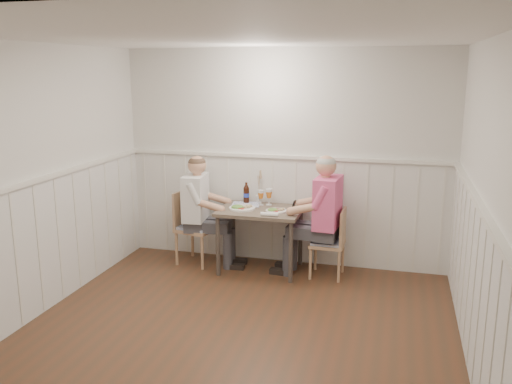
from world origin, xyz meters
TOP-DOWN VIEW (x-y plane):
  - ground_plane at (0.00, 0.00)m, footprint 4.50×4.50m
  - room_shell at (0.00, 0.00)m, footprint 4.04×4.54m
  - wainscot at (0.00, 0.69)m, footprint 4.00×4.49m
  - dining_table at (-0.19, 1.84)m, footprint 0.96×0.70m
  - chair_right at (0.65, 1.85)m, footprint 0.39×0.39m
  - chair_left at (-1.06, 1.89)m, footprint 0.49×0.49m
  - man_in_pink at (0.55, 1.82)m, footprint 0.69×0.48m
  - diner_cream at (-0.96, 1.83)m, footprint 0.67×0.46m
  - plate_man at (0.01, 1.78)m, footprint 0.25×0.25m
  - plate_diner at (-0.41, 1.78)m, footprint 0.31×0.31m
  - beer_glass_a at (-0.14, 2.06)m, footprint 0.08×0.08m
  - beer_glass_b at (-0.24, 2.03)m, footprint 0.07×0.07m
  - beer_bottle at (-0.43, 2.09)m, footprint 0.07×0.07m
  - rolled_napkin at (-0.02, 1.57)m, footprint 0.20×0.05m
  - grass_vase at (-0.30, 2.15)m, footprint 0.05×0.05m
  - gingham_mat at (-0.42, 2.01)m, footprint 0.37×0.32m

SIDE VIEW (x-z plane):
  - ground_plane at x=0.00m, z-range 0.00..0.00m
  - chair_right at x=0.65m, z-range 0.03..0.84m
  - chair_left at x=-1.06m, z-range 0.04..0.94m
  - diner_cream at x=-0.96m, z-range -0.11..1.26m
  - man_in_pink at x=0.55m, z-range -0.12..1.33m
  - dining_table at x=-0.19m, z-range 0.28..1.03m
  - wainscot at x=0.00m, z-range 0.02..1.36m
  - gingham_mat at x=-0.42m, z-range 0.75..0.76m
  - plate_man at x=0.01m, z-range 0.74..0.80m
  - rolled_napkin at x=-0.02m, z-range 0.75..0.79m
  - plate_diner at x=-0.41m, z-range 0.74..0.81m
  - beer_bottle at x=-0.43m, z-range 0.74..0.99m
  - beer_glass_b at x=-0.24m, z-range 0.78..0.97m
  - beer_glass_a at x=-0.14m, z-range 0.78..0.98m
  - grass_vase at x=-0.30m, z-range 0.73..1.15m
  - room_shell at x=0.00m, z-range 0.22..2.82m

